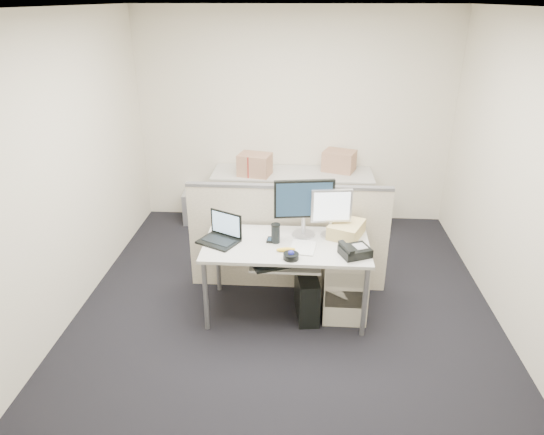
# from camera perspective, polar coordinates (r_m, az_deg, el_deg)

# --- Properties ---
(floor) EXTENTS (4.00, 4.50, 0.01)m
(floor) POSITION_cam_1_polar(r_m,az_deg,el_deg) (4.79, 1.60, -10.90)
(floor) COLOR black
(floor) RESTS_ON ground
(ceiling) EXTENTS (4.00, 4.50, 0.01)m
(ceiling) POSITION_cam_1_polar(r_m,az_deg,el_deg) (3.90, 2.10, 23.49)
(ceiling) COLOR white
(ceiling) RESTS_ON ground
(wall_back) EXTENTS (4.00, 0.02, 2.70)m
(wall_back) POSITION_cam_1_polar(r_m,az_deg,el_deg) (6.31, 2.61, 11.51)
(wall_back) COLOR beige
(wall_back) RESTS_ON ground
(wall_front) EXTENTS (4.00, 0.02, 2.70)m
(wall_front) POSITION_cam_1_polar(r_m,az_deg,el_deg) (2.18, -0.54, -16.11)
(wall_front) COLOR beige
(wall_front) RESTS_ON ground
(wall_left) EXTENTS (0.02, 4.50, 2.70)m
(wall_left) POSITION_cam_1_polar(r_m,az_deg,el_deg) (4.66, -23.65, 4.71)
(wall_left) COLOR beige
(wall_left) RESTS_ON ground
(wall_right) EXTENTS (0.02, 4.50, 2.70)m
(wall_right) POSITION_cam_1_polar(r_m,az_deg,el_deg) (4.55, 27.91, 3.42)
(wall_right) COLOR beige
(wall_right) RESTS_ON ground
(desk) EXTENTS (1.50, 0.75, 0.73)m
(desk) POSITION_cam_1_polar(r_m,az_deg,el_deg) (4.43, 1.70, -3.83)
(desk) COLOR #BBBAB1
(desk) RESTS_ON floor
(keyboard_tray) EXTENTS (0.62, 0.32, 0.02)m
(keyboard_tray) POSITION_cam_1_polar(r_m,az_deg,el_deg) (4.30, 1.59, -5.49)
(keyboard_tray) COLOR #BBBAB1
(keyboard_tray) RESTS_ON desk
(drawer_pedestal) EXTENTS (0.40, 0.55, 0.65)m
(drawer_pedestal) POSITION_cam_1_polar(r_m,az_deg,el_deg) (4.66, 8.49, -7.39)
(drawer_pedestal) COLOR beige
(drawer_pedestal) RESTS_ON floor
(cubicle_partition) EXTENTS (2.00, 0.06, 1.10)m
(cubicle_partition) POSITION_cam_1_polar(r_m,az_deg,el_deg) (4.88, 1.89, -2.54)
(cubicle_partition) COLOR beige
(cubicle_partition) RESTS_ON floor
(back_counter) EXTENTS (2.00, 0.60, 0.72)m
(back_counter) POSITION_cam_1_polar(r_m,az_deg,el_deg) (6.31, 2.37, 2.05)
(back_counter) COLOR beige
(back_counter) RESTS_ON floor
(monitor_main) EXTENTS (0.58, 0.29, 0.55)m
(monitor_main) POSITION_cam_1_polar(r_m,az_deg,el_deg) (4.44, 3.78, 1.09)
(monitor_main) COLOR black
(monitor_main) RESTS_ON desk
(monitor_small) EXTENTS (0.40, 0.23, 0.46)m
(monitor_small) POSITION_cam_1_polar(r_m,az_deg,el_deg) (4.47, 6.97, 0.45)
(monitor_small) COLOR #B7B7BC
(monitor_small) RESTS_ON desk
(laptop) EXTENTS (0.42, 0.39, 0.26)m
(laptop) POSITION_cam_1_polar(r_m,az_deg,el_deg) (4.39, -6.40, -1.45)
(laptop) COLOR black
(laptop) RESTS_ON desk
(trackball) EXTENTS (0.16, 0.16, 0.05)m
(trackball) POSITION_cam_1_polar(r_m,az_deg,el_deg) (4.14, 2.25, -4.58)
(trackball) COLOR black
(trackball) RESTS_ON desk
(desk_phone) EXTENTS (0.30, 0.28, 0.08)m
(desk_phone) POSITION_cam_1_polar(r_m,az_deg,el_deg) (4.25, 9.75, -3.95)
(desk_phone) COLOR black
(desk_phone) RESTS_ON desk
(paper_stack) EXTENTS (0.25, 0.30, 0.01)m
(paper_stack) POSITION_cam_1_polar(r_m,az_deg,el_deg) (4.33, 3.65, -3.56)
(paper_stack) COLOR silver
(paper_stack) RESTS_ON desk
(sticky_pad) EXTENTS (0.08, 0.08, 0.01)m
(sticky_pad) POSITION_cam_1_polar(r_m,az_deg,el_deg) (4.24, 4.05, -4.21)
(sticky_pad) COLOR gold
(sticky_pad) RESTS_ON desk
(travel_mug) EXTENTS (0.10, 0.10, 0.17)m
(travel_mug) POSITION_cam_1_polar(r_m,az_deg,el_deg) (4.39, 0.43, -1.94)
(travel_mug) COLOR black
(travel_mug) RESTS_ON desk
(banana) EXTENTS (0.18, 0.07, 0.04)m
(banana) POSITION_cam_1_polar(r_m,az_deg,el_deg) (4.26, 1.63, -3.79)
(banana) COLOR gold
(banana) RESTS_ON desk
(cellphone) EXTENTS (0.07, 0.12, 0.02)m
(cellphone) POSITION_cam_1_polar(r_m,az_deg,el_deg) (4.45, -0.20, -2.64)
(cellphone) COLOR black
(cellphone) RESTS_ON desk
(manila_folders) EXTENTS (0.39, 0.43, 0.13)m
(manila_folders) POSITION_cam_1_polar(r_m,az_deg,el_deg) (4.57, 8.73, -1.37)
(manila_folders) COLOR #DBC673
(manila_folders) RESTS_ON desk
(keyboard) EXTENTS (0.50, 0.34, 0.03)m
(keyboard) POSITION_cam_1_polar(r_m,az_deg,el_deg) (4.25, 0.90, -5.46)
(keyboard) COLOR black
(keyboard) RESTS_ON keyboard_tray
(pc_tower_desk) EXTENTS (0.25, 0.48, 0.43)m
(pc_tower_desk) POSITION_cam_1_polar(r_m,az_deg,el_deg) (4.62, 4.11, -9.10)
(pc_tower_desk) COLOR black
(pc_tower_desk) RESTS_ON floor
(pc_tower_spare_dark) EXTENTS (0.23, 0.49, 0.44)m
(pc_tower_spare_dark) POSITION_cam_1_polar(r_m,az_deg,el_deg) (6.58, -7.65, 1.51)
(pc_tower_spare_dark) COLOR black
(pc_tower_spare_dark) RESTS_ON floor
(pc_tower_spare_silver) EXTENTS (0.21, 0.46, 0.42)m
(pc_tower_spare_silver) POSITION_cam_1_polar(r_m,az_deg,el_deg) (6.63, -9.43, 1.44)
(pc_tower_spare_silver) COLOR #B7B7BC
(pc_tower_spare_silver) RESTS_ON floor
(cardboard_box_left) EXTENTS (0.44, 0.37, 0.29)m
(cardboard_box_left) POSITION_cam_1_polar(r_m,az_deg,el_deg) (6.05, -2.03, 6.15)
(cardboard_box_left) COLOR #A07459
(cardboard_box_left) RESTS_ON back_counter
(cardboard_box_right) EXTENTS (0.46, 0.41, 0.28)m
(cardboard_box_right) POSITION_cam_1_polar(r_m,az_deg,el_deg) (6.27, 7.90, 6.53)
(cardboard_box_right) COLOR #A07459
(cardboard_box_right) RESTS_ON back_counter
(red_binder) EXTENTS (0.15, 0.32, 0.29)m
(red_binder) POSITION_cam_1_polar(r_m,az_deg,el_deg) (6.08, -2.80, 6.23)
(red_binder) COLOR maroon
(red_binder) RESTS_ON back_counter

